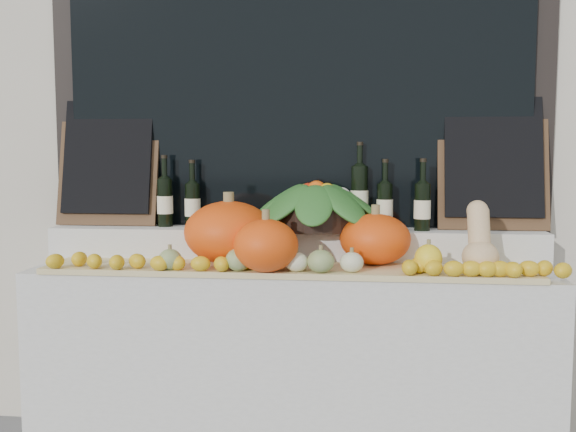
{
  "coord_description": "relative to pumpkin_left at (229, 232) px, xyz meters",
  "views": [
    {
      "loc": [
        0.3,
        -1.31,
        1.39
      ],
      "look_at": [
        0.0,
        1.45,
        1.12
      ],
      "focal_mm": 40.0,
      "sensor_mm": 36.0,
      "label": 1
    }
  ],
  "objects": [
    {
      "name": "pumpkin_right",
      "position": [
        0.64,
        0.05,
        -0.03
      ],
      "size": [
        0.39,
        0.39,
        0.22
      ],
      "primitive_type": "ellipsoid",
      "rotation": [
        0.0,
        0.0,
        0.28
      ],
      "color": "#F84F0D",
      "rests_on": "straw_bedding"
    },
    {
      "name": "lemon_heap",
      "position": [
        0.26,
        -0.16,
        -0.11
      ],
      "size": [
        2.2,
        0.16,
        0.06
      ],
      "primitive_type": null,
      "color": "gold",
      "rests_on": "straw_bedding"
    },
    {
      "name": "wine_bottle_near_left",
      "position": [
        -0.23,
        0.24,
        0.1
      ],
      "size": [
        0.08,
        0.08,
        0.32
      ],
      "color": "black",
      "rests_on": "rear_tier"
    },
    {
      "name": "pumpkin_left",
      "position": [
        0.0,
        0.0,
        0.0
      ],
      "size": [
        0.47,
        0.47,
        0.28
      ],
      "primitive_type": "ellipsoid",
      "rotation": [
        0.0,
        0.0,
        0.23
      ],
      "color": "#F84F0D",
      "rests_on": "straw_bedding"
    },
    {
      "name": "pumpkin_center",
      "position": [
        0.19,
        -0.18,
        -0.03
      ],
      "size": [
        0.3,
        0.3,
        0.22
      ],
      "primitive_type": "ellipsoid",
      "rotation": [
        0.0,
        0.0,
        0.11
      ],
      "color": "#F84F0D",
      "rests_on": "straw_bedding"
    },
    {
      "name": "chalkboard_left",
      "position": [
        -0.66,
        0.28,
        0.32
      ],
      "size": [
        0.5,
        0.15,
        0.61
      ],
      "rotation": [
        -0.21,
        0.0,
        0.0
      ],
      "color": "#4C331E",
      "rests_on": "rear_tier"
    },
    {
      "name": "display_sill",
      "position": [
        0.26,
        0.07,
        -0.6
      ],
      "size": [
        2.3,
        0.55,
        0.88
      ],
      "primitive_type": "cube",
      "color": "silver",
      "rests_on": "ground"
    },
    {
      "name": "decorative_gourds",
      "position": [
        0.32,
        -0.15,
        -0.09
      ],
      "size": [
        1.18,
        0.15,
        0.16
      ],
      "color": "#35631D",
      "rests_on": "straw_bedding"
    },
    {
      "name": "chalkboard_right",
      "position": [
        1.18,
        0.28,
        0.32
      ],
      "size": [
        0.5,
        0.15,
        0.61
      ],
      "rotation": [
        -0.21,
        0.0,
        0.0
      ],
      "color": "#4C331E",
      "rests_on": "rear_tier"
    },
    {
      "name": "butternut_squash",
      "position": [
        1.06,
        -0.09,
        -0.02
      ],
      "size": [
        0.15,
        0.21,
        0.29
      ],
      "color": "#DDB382",
      "rests_on": "straw_bedding"
    },
    {
      "name": "produce_bowl",
      "position": [
        0.37,
        0.21,
        0.11
      ],
      "size": [
        0.65,
        0.65,
        0.24
      ],
      "color": "black",
      "rests_on": "rear_tier"
    },
    {
      "name": "straw_bedding",
      "position": [
        0.26,
        -0.05,
        -0.15
      ],
      "size": [
        2.1,
        0.32,
        0.02
      ],
      "primitive_type": "cube",
      "color": "tan",
      "rests_on": "display_sill"
    },
    {
      "name": "wine_bottle_far_left",
      "position": [
        -0.36,
        0.24,
        0.12
      ],
      "size": [
        0.08,
        0.08,
        0.34
      ],
      "color": "black",
      "rests_on": "rear_tier"
    },
    {
      "name": "rear_tier",
      "position": [
        0.26,
        0.22,
        -0.08
      ],
      "size": [
        2.3,
        0.25,
        0.16
      ],
      "primitive_type": "cube",
      "color": "silver",
      "rests_on": "display_sill"
    },
    {
      "name": "wine_bottle_tall",
      "position": [
        0.57,
        0.27,
        0.15
      ],
      "size": [
        0.08,
        0.08,
        0.4
      ],
      "color": "black",
      "rests_on": "rear_tier"
    },
    {
      "name": "wine_bottle_far_right",
      "position": [
        0.86,
        0.19,
        0.11
      ],
      "size": [
        0.08,
        0.08,
        0.33
      ],
      "color": "black",
      "rests_on": "rear_tier"
    },
    {
      "name": "wine_bottle_near_right",
      "position": [
        0.69,
        0.25,
        0.11
      ],
      "size": [
        0.08,
        0.08,
        0.33
      ],
      "color": "black",
      "rests_on": "rear_tier"
    }
  ]
}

